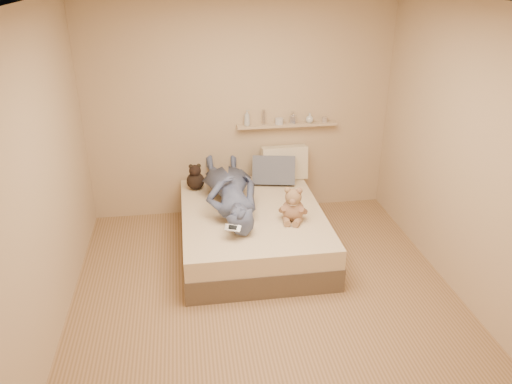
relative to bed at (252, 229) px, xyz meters
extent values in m
plane|color=#9A754F|center=(0.00, -0.93, -0.22)|extent=(3.80, 3.80, 0.00)
plane|color=silver|center=(0.00, -0.93, 2.38)|extent=(3.80, 3.80, 0.00)
plane|color=tan|center=(0.00, 0.97, 1.08)|extent=(3.60, 0.00, 3.60)
plane|color=tan|center=(0.00, -2.83, 1.08)|extent=(3.60, 0.00, 3.60)
plane|color=tan|center=(-1.80, -0.93, 1.08)|extent=(0.00, 3.80, 3.80)
plane|color=tan|center=(1.80, -0.93, 1.08)|extent=(0.00, 3.80, 3.80)
cube|color=brown|center=(0.00, 0.00, -0.10)|extent=(1.50, 1.90, 0.25)
cube|color=beige|center=(0.00, 0.00, 0.13)|extent=(1.48, 1.88, 0.20)
cube|color=#B0B3B7|center=(-0.27, -0.59, 0.36)|extent=(0.17, 0.12, 0.05)
cube|color=black|center=(-0.27, -0.59, 0.37)|extent=(0.09, 0.06, 0.03)
sphere|color=#966B52|center=(0.38, -0.26, 0.34)|extent=(0.23, 0.23, 0.23)
sphere|color=#9B7555|center=(0.38, -0.28, 0.49)|extent=(0.17, 0.17, 0.17)
sphere|color=#937B50|center=(0.32, -0.26, 0.57)|extent=(0.06, 0.06, 0.06)
sphere|color=#956B52|center=(0.44, -0.29, 0.57)|extent=(0.06, 0.06, 0.06)
sphere|color=#866249|center=(0.36, -0.35, 0.48)|extent=(0.07, 0.07, 0.07)
cylinder|color=#8E664C|center=(0.28, -0.26, 0.35)|extent=(0.06, 0.15, 0.13)
cylinder|color=#8A6049|center=(0.48, -0.32, 0.35)|extent=(0.13, 0.15, 0.13)
cylinder|color=#956F4F|center=(0.30, -0.34, 0.26)|extent=(0.08, 0.16, 0.07)
cylinder|color=#936E4E|center=(0.41, -0.37, 0.26)|extent=(0.13, 0.17, 0.07)
cylinder|color=beige|center=(0.38, -0.28, 0.42)|extent=(0.15, 0.15, 0.02)
sphere|color=black|center=(-0.57, 0.66, 0.33)|extent=(0.21, 0.21, 0.21)
sphere|color=black|center=(-0.57, 0.65, 0.46)|extent=(0.14, 0.14, 0.14)
sphere|color=black|center=(-0.62, 0.64, 0.52)|extent=(0.05, 0.05, 0.05)
sphere|color=black|center=(-0.52, 0.65, 0.52)|extent=(0.05, 0.05, 0.05)
cube|color=beige|center=(0.51, 0.83, 0.43)|extent=(0.56, 0.23, 0.42)
cube|color=#585A6A|center=(0.36, 0.69, 0.40)|extent=(0.54, 0.34, 0.37)
imported|color=slate|center=(-0.22, 0.18, 0.41)|extent=(0.64, 1.59, 0.38)
cube|color=tan|center=(0.55, 0.91, 0.88)|extent=(1.20, 0.12, 0.03)
imported|color=#B3BABC|center=(0.07, 0.91, 0.98)|extent=(0.09, 0.09, 0.19)
cylinder|color=#B8B8BC|center=(0.27, 0.91, 0.98)|extent=(0.03, 0.03, 0.18)
cylinder|color=silver|center=(0.46, 0.91, 0.93)|extent=(0.10, 0.10, 0.07)
imported|color=silver|center=(0.62, 0.91, 0.96)|extent=(0.09, 0.09, 0.14)
imported|color=silver|center=(0.82, 0.91, 0.95)|extent=(0.13, 0.13, 0.12)
cylinder|color=#B3A499|center=(1.01, 0.91, 0.92)|extent=(0.07, 0.07, 0.06)
camera|label=1|loc=(-0.66, -4.69, 2.64)|focal=35.00mm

